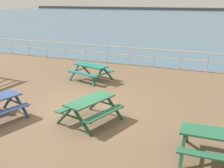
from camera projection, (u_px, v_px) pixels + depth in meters
name	position (u px, v px, depth m)	size (l,w,h in m)	color
ground_plane	(80.00, 113.00, 10.31)	(30.00, 24.00, 0.20)	brown
sea_band	(206.00, 19.00, 56.84)	(142.00, 90.00, 0.01)	#476B84
distant_shoreline	(217.00, 11.00, 94.80)	(142.00, 6.00, 1.80)	#4C4C47
seaward_railing	(142.00, 54.00, 16.91)	(23.07, 0.07, 1.08)	white
picnic_table_near_left	(90.00, 105.00, 9.21)	(1.93, 2.14, 0.80)	#286B47
picnic_table_far_left	(217.00, 140.00, 6.94)	(1.84, 1.59, 0.80)	#286B47
picnic_table_far_right	(91.00, 69.00, 13.99)	(2.14, 1.94, 0.80)	#1E7A70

